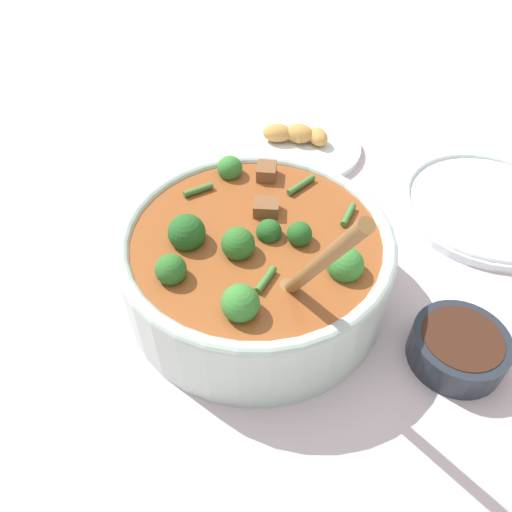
# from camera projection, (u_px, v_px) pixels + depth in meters

# --- Properties ---
(ground_plane) EXTENTS (4.00, 4.00, 0.00)m
(ground_plane) POSITION_uv_depth(u_px,v_px,m) (256.00, 293.00, 0.59)
(ground_plane) COLOR silver
(stew_bowl) EXTENTS (0.30, 0.29, 0.24)m
(stew_bowl) POSITION_uv_depth(u_px,v_px,m) (256.00, 260.00, 0.55)
(stew_bowl) COLOR #B2C6BC
(stew_bowl) RESTS_ON ground_plane
(condiment_bowl) EXTENTS (0.10, 0.10, 0.04)m
(condiment_bowl) POSITION_uv_depth(u_px,v_px,m) (459.00, 347.00, 0.51)
(condiment_bowl) COLOR #232833
(condiment_bowl) RESTS_ON ground_plane
(empty_plate) EXTENTS (0.24, 0.24, 0.02)m
(empty_plate) POSITION_uv_depth(u_px,v_px,m) (488.00, 204.00, 0.68)
(empty_plate) COLOR white
(empty_plate) RESTS_ON ground_plane
(food_plate) EXTENTS (0.19, 0.19, 0.04)m
(food_plate) POSITION_uv_depth(u_px,v_px,m) (299.00, 144.00, 0.78)
(food_plate) COLOR white
(food_plate) RESTS_ON ground_plane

